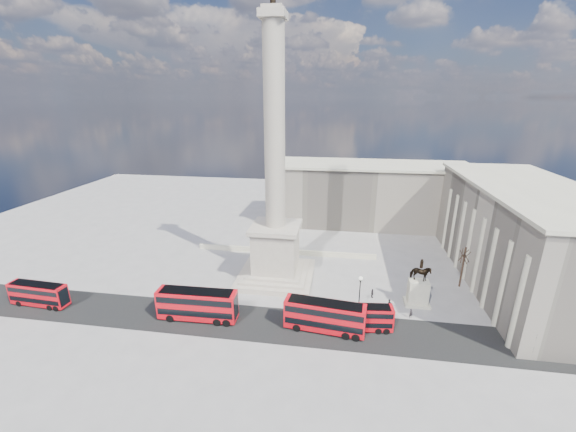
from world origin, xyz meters
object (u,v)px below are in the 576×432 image
(red_bus_a, at_px, (198,304))
(red_bus_e, at_px, (39,294))
(pedestrian_walking, at_px, (411,313))
(nelsons_column, at_px, (275,214))
(equestrian_statue, at_px, (418,289))
(red_bus_d, at_px, (573,341))
(red_bus_c, at_px, (325,316))
(red_bus_b, at_px, (360,317))
(pedestrian_crossing, at_px, (372,293))
(victorian_lamp, at_px, (360,292))
(pedestrian_standing, at_px, (389,304))

(red_bus_a, bearing_deg, red_bus_e, 179.24)
(red_bus_e, xyz_separation_m, pedestrian_walking, (60.99, 5.58, -1.31))
(nelsons_column, xyz_separation_m, red_bus_e, (-37.43, -15.57, -10.81))
(red_bus_e, height_order, pedestrian_walking, red_bus_e)
(equestrian_statue, bearing_deg, red_bus_d, -29.31)
(red_bus_e, bearing_deg, pedestrian_walking, 8.13)
(nelsons_column, height_order, red_bus_c, nelsons_column)
(red_bus_b, height_order, red_bus_c, red_bus_c)
(pedestrian_walking, bearing_deg, pedestrian_crossing, 103.87)
(red_bus_a, xyz_separation_m, pedestrian_crossing, (27.53, 10.53, -1.80))
(red_bus_b, relative_size, red_bus_e, 1.00)
(nelsons_column, distance_m, red_bus_d, 47.28)
(red_bus_d, distance_m, pedestrian_crossing, 27.69)
(red_bus_c, distance_m, pedestrian_walking, 14.45)
(red_bus_d, distance_m, equestrian_statue, 20.67)
(victorian_lamp, bearing_deg, pedestrian_standing, 21.47)
(nelsons_column, relative_size, red_bus_e, 4.97)
(equestrian_statue, bearing_deg, red_bus_b, -139.78)
(red_bus_c, distance_m, pedestrian_standing, 12.54)
(red_bus_c, bearing_deg, equestrian_statue, 38.79)
(red_bus_b, distance_m, pedestrian_standing, 7.97)
(nelsons_column, height_order, red_bus_e, nelsons_column)
(red_bus_a, relative_size, pedestrian_crossing, 7.37)
(red_bus_e, relative_size, pedestrian_crossing, 5.92)
(nelsons_column, bearing_deg, pedestrian_standing, -21.69)
(equestrian_statue, xyz_separation_m, pedestrian_crossing, (-7.31, 0.96, -2.08))
(pedestrian_walking, xyz_separation_m, pedestrian_standing, (-3.19, 1.89, 0.14))
(pedestrian_crossing, bearing_deg, equestrian_statue, -104.12)
(red_bus_c, relative_size, pedestrian_crossing, 7.19)
(victorian_lamp, distance_m, equestrian_statue, 10.82)
(pedestrian_standing, bearing_deg, equestrian_statue, -152.56)
(nelsons_column, relative_size, pedestrian_walking, 31.29)
(pedestrian_standing, distance_m, pedestrian_crossing, 4.09)
(red_bus_d, bearing_deg, pedestrian_standing, 158.41)
(equestrian_statue, bearing_deg, red_bus_e, -171.12)
(nelsons_column, distance_m, pedestrian_crossing, 22.16)
(red_bus_a, relative_size, equestrian_statue, 1.48)
(red_bus_a, xyz_separation_m, red_bus_b, (24.91, 1.18, -0.55))
(red_bus_c, distance_m, pedestrian_crossing, 13.13)
(red_bus_d, relative_size, pedestrian_walking, 7.28)
(red_bus_a, bearing_deg, red_bus_d, -1.83)
(red_bus_a, height_order, equestrian_statue, equestrian_statue)
(red_bus_e, distance_m, pedestrian_crossing, 56.43)
(victorian_lamp, distance_m, pedestrian_walking, 8.77)
(victorian_lamp, bearing_deg, red_bus_d, -11.79)
(red_bus_b, relative_size, pedestrian_crossing, 5.91)
(red_bus_d, height_order, equestrian_statue, equestrian_statue)
(nelsons_column, distance_m, red_bus_a, 20.80)
(red_bus_b, xyz_separation_m, red_bus_d, (27.95, -1.72, 0.35))
(pedestrian_walking, bearing_deg, equestrian_statue, 34.68)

